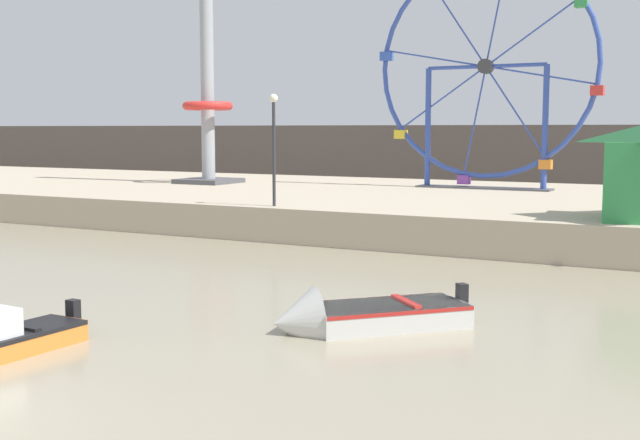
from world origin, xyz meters
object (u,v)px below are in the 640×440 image
object	(u,v)px
ferris_wheel_blue_frame	(486,71)
drop_tower_steel_tower	(207,76)
promenade_lamp_near	(274,134)
motorboat_pale_grey	(353,317)

from	to	relation	value
ferris_wheel_blue_frame	drop_tower_steel_tower	xyz separation A→B (m)	(-14.06, -2.95, -0.00)
drop_tower_steel_tower	promenade_lamp_near	xyz separation A→B (m)	(9.80, -9.43, -2.91)
promenade_lamp_near	drop_tower_steel_tower	bearing A→B (deg)	136.10
drop_tower_steel_tower	ferris_wheel_blue_frame	bearing A→B (deg)	11.84
ferris_wheel_blue_frame	promenade_lamp_near	bearing A→B (deg)	-108.99
drop_tower_steel_tower	motorboat_pale_grey	bearing A→B (deg)	-47.98
ferris_wheel_blue_frame	promenade_lamp_near	world-z (taller)	ferris_wheel_blue_frame
motorboat_pale_grey	ferris_wheel_blue_frame	bearing A→B (deg)	-125.75
motorboat_pale_grey	drop_tower_steel_tower	xyz separation A→B (m)	(-18.34, 20.36, 6.62)
ferris_wheel_blue_frame	drop_tower_steel_tower	distance (m)	14.37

